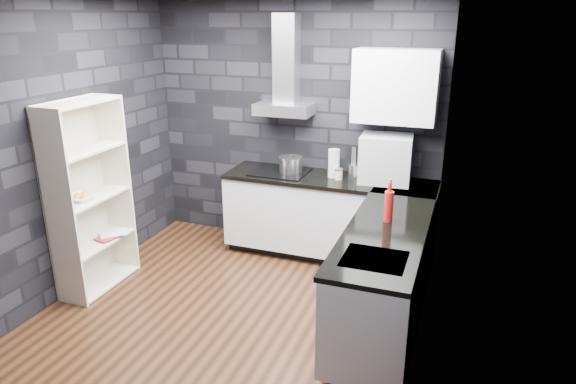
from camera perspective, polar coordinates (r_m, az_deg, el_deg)
The scene contains 27 objects.
ground at distance 4.78m, azimuth -5.94°, elevation -12.62°, with size 3.20×3.20×0.00m, color #412413.
wall_back at distance 5.68m, azimuth 0.74°, elevation 7.41°, with size 3.20×0.05×2.70m, color black.
wall_front at distance 2.95m, azimuth -20.68°, elevation -5.26°, with size 3.20×0.05×2.70m, color black.
wall_left at distance 5.15m, azimuth -23.07°, elevation 4.61°, with size 0.05×3.20×2.70m, color black.
wall_right at distance 3.81m, azimuth 15.89°, elevation 0.73°, with size 0.05×3.20×2.70m, color black.
toekick_back at distance 5.70m, azimuth 4.51°, elevation -6.44°, with size 2.18×0.50×0.10m, color black.
toekick_right at distance 4.49m, azimuth 10.73°, elevation -14.39°, with size 0.50×1.78×0.10m, color black.
counter_back_cab at distance 5.49m, azimuth 4.51°, elevation -2.56°, with size 2.20×0.60×0.76m, color silver.
counter_right_cab at distance 4.28m, azimuth 10.56°, elevation -9.50°, with size 0.60×1.80×0.76m, color silver.
counter_back_top at distance 5.35m, azimuth 4.59°, elevation 1.38°, with size 2.20×0.62×0.04m, color black.
counter_right_top at distance 4.10m, azimuth 10.76°, elevation -4.57°, with size 0.62×1.80×0.04m, color black.
counter_corner_top at distance 5.22m, azimuth 13.11°, elevation 0.46°, with size 0.62×0.62×0.04m, color black.
hood_body at distance 5.48m, azimuth -0.43°, elevation 9.20°, with size 0.60×0.34×0.12m, color #BBBABF.
hood_chimney at distance 5.48m, azimuth -0.18°, elevation 14.58°, with size 0.24×0.20×0.90m, color #BBBABF.
upper_cabinet at distance 5.15m, azimuth 11.87°, elevation 11.42°, with size 0.80×0.35×0.70m, color silver.
cooktop at distance 5.51m, azimuth -0.89°, elevation 2.27°, with size 0.58×0.50×0.01m, color black.
sink_rim at distance 3.65m, azimuth 9.58°, elevation -7.39°, with size 0.44×0.40×0.01m, color #BBBABF.
pot at distance 5.49m, azimuth 0.30°, elevation 3.05°, with size 0.25×0.25×0.14m, color silver.
glass_vase at distance 5.34m, azimuth 5.11°, elevation 3.20°, with size 0.12×0.12×0.29m, color silver.
storage_jar at distance 5.29m, azimuth 5.63°, elevation 1.93°, with size 0.08×0.08×0.10m, color #BFB687.
utensil_crock at distance 5.39m, azimuth 7.22°, elevation 2.34°, with size 0.10×0.10×0.13m, color silver.
appliance_garage at distance 5.24m, azimuth 10.78°, elevation 3.51°, with size 0.50×0.39×0.50m, color #A8AAB0.
red_bottle at distance 4.25m, azimuth 11.11°, elevation -1.59°, with size 0.07×0.07×0.26m, color #A81816.
bookshelf at distance 5.09m, azimuth -21.15°, elevation -0.59°, with size 0.34×0.80×1.80m, color beige.
fruit_bowl at distance 5.01m, azimuth -21.89°, elevation -0.53°, with size 0.24×0.24×0.06m, color white.
book_red at distance 5.28m, azimuth -20.04°, elevation -3.56°, with size 0.17×0.02×0.23m, color maroon.
book_second at distance 5.35m, azimuth -19.12°, elevation -2.93°, with size 0.18×0.02×0.25m, color #B2B2B2.
Camera 1 is at (1.83, -3.63, 2.51)m, focal length 32.00 mm.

